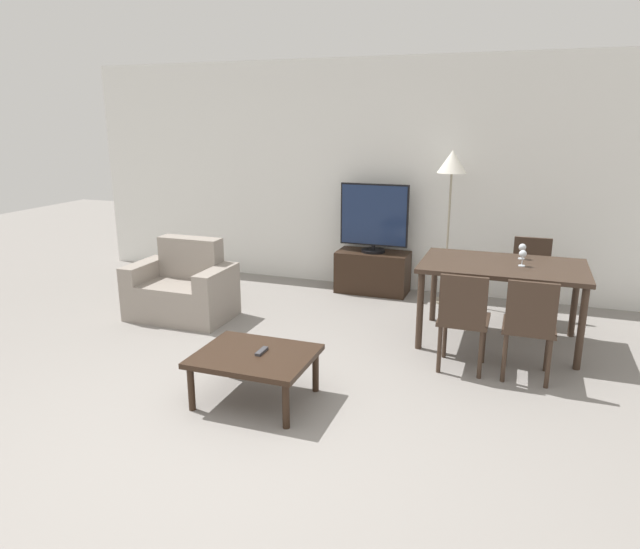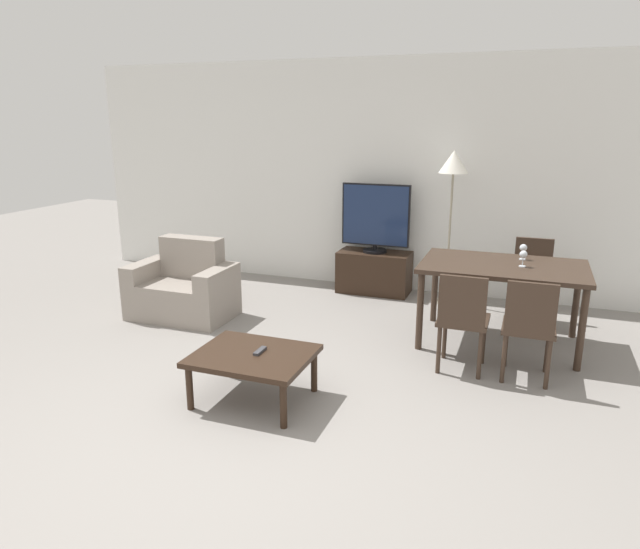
# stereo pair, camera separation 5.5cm
# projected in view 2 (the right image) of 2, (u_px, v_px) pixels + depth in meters

# --- Properties ---
(ground_plane) EXTENTS (18.00, 18.00, 0.00)m
(ground_plane) POSITION_uv_depth(u_px,v_px,m) (207.00, 451.00, 3.58)
(ground_plane) COLOR gray
(wall_back) EXTENTS (7.63, 0.06, 2.70)m
(wall_back) POSITION_uv_depth(u_px,v_px,m) (376.00, 176.00, 6.79)
(wall_back) COLOR white
(wall_back) RESTS_ON ground_plane
(armchair) EXTENTS (1.04, 0.65, 0.81)m
(armchair) POSITION_uv_depth(u_px,v_px,m) (184.00, 289.00, 5.96)
(armchair) COLOR gray
(armchair) RESTS_ON ground_plane
(tv_stand) EXTENTS (0.85, 0.42, 0.49)m
(tv_stand) POSITION_uv_depth(u_px,v_px,m) (374.00, 272.00, 6.80)
(tv_stand) COLOR black
(tv_stand) RESTS_ON ground_plane
(tv) EXTENTS (0.80, 0.28, 0.80)m
(tv) POSITION_uv_depth(u_px,v_px,m) (376.00, 218.00, 6.63)
(tv) COLOR black
(tv) RESTS_ON tv_stand
(coffee_table) EXTENTS (0.84, 0.68, 0.37)m
(coffee_table) POSITION_uv_depth(u_px,v_px,m) (253.00, 359.00, 4.15)
(coffee_table) COLOR black
(coffee_table) RESTS_ON ground_plane
(dining_table) EXTENTS (1.44, 0.91, 0.75)m
(dining_table) POSITION_uv_depth(u_px,v_px,m) (503.00, 273.00, 5.13)
(dining_table) COLOR #38281E
(dining_table) RESTS_ON ground_plane
(dining_chair_near) EXTENTS (0.40, 0.40, 0.84)m
(dining_chair_near) POSITION_uv_depth(u_px,v_px,m) (463.00, 317.00, 4.58)
(dining_chair_near) COLOR #38281E
(dining_chair_near) RESTS_ON ground_plane
(dining_chair_far) EXTENTS (0.40, 0.40, 0.84)m
(dining_chair_far) POSITION_uv_depth(u_px,v_px,m) (532.00, 275.00, 5.79)
(dining_chair_far) COLOR #38281E
(dining_chair_far) RESTS_ON ground_plane
(dining_chair_near_right) EXTENTS (0.40, 0.40, 0.84)m
(dining_chair_near_right) POSITION_uv_depth(u_px,v_px,m) (529.00, 324.00, 4.41)
(dining_chair_near_right) COLOR #38281E
(dining_chair_near_right) RESTS_ON ground_plane
(floor_lamp) EXTENTS (0.31, 0.31, 1.69)m
(floor_lamp) POSITION_uv_depth(u_px,v_px,m) (453.00, 172.00, 6.09)
(floor_lamp) COLOR gray
(floor_lamp) RESTS_ON ground_plane
(remote_primary) EXTENTS (0.04, 0.15, 0.02)m
(remote_primary) POSITION_uv_depth(u_px,v_px,m) (260.00, 351.00, 4.16)
(remote_primary) COLOR #38383D
(remote_primary) RESTS_ON coffee_table
(wine_glass_left) EXTENTS (0.07, 0.07, 0.15)m
(wine_glass_left) POSITION_uv_depth(u_px,v_px,m) (523.00, 249.00, 5.26)
(wine_glass_left) COLOR silver
(wine_glass_left) RESTS_ON dining_table
(wine_glass_center) EXTENTS (0.07, 0.07, 0.15)m
(wine_glass_center) POSITION_uv_depth(u_px,v_px,m) (523.00, 255.00, 5.00)
(wine_glass_center) COLOR silver
(wine_glass_center) RESTS_ON dining_table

